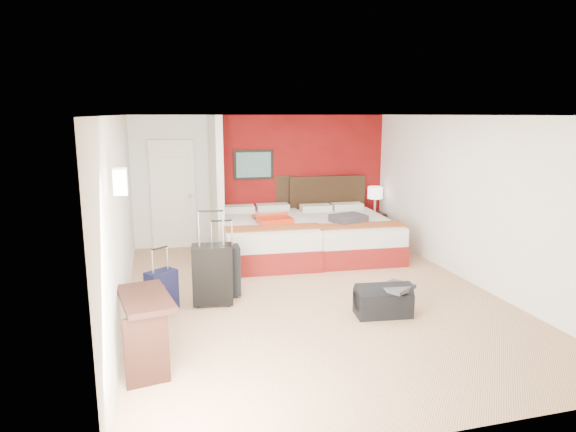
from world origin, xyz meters
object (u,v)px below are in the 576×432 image
object	(u,v)px
bed_left	(266,238)
suitcase_charcoal	(223,273)
suitcase_black	(213,276)
bed_right	(347,236)
desk	(147,331)
nightstand	(374,226)
duffel_bag	(383,302)
red_suitcase_open	(272,218)
table_lamp	(375,200)
suitcase_navy	(162,293)

from	to	relation	value
bed_left	suitcase_charcoal	world-z (taller)	suitcase_charcoal
suitcase_black	suitcase_charcoal	xyz separation A→B (m)	(0.17, 0.27, -0.05)
bed_left	bed_right	distance (m)	1.51
bed_right	suitcase_charcoal	size ratio (longest dim) A/B	3.09
bed_left	desk	world-z (taller)	desk
nightstand	desk	distance (m)	6.25
nightstand	duffel_bag	distance (m)	4.10
bed_left	desk	distance (m)	4.13
bed_left	nightstand	bearing A→B (deg)	21.33
bed_left	red_suitcase_open	world-z (taller)	red_suitcase_open
bed_right	duffel_bag	size ratio (longest dim) A/B	3.09
duffel_bag	nightstand	bearing A→B (deg)	74.45
bed_left	bed_right	xyz separation A→B (m)	(1.51, -0.12, -0.01)
desk	red_suitcase_open	bearing A→B (deg)	48.68
bed_left	duffel_bag	xyz separation A→B (m)	(0.86, -3.01, -0.16)
red_suitcase_open	nightstand	xyz separation A→B (m)	(2.35, 0.87, -0.45)
table_lamp	duffel_bag	bearing A→B (deg)	-112.85
bed_left	table_lamp	distance (m)	2.61
bed_left	bed_right	bearing A→B (deg)	-0.60
suitcase_navy	suitcase_charcoal	bearing A→B (deg)	-11.70
nightstand	desk	bearing A→B (deg)	-133.56
bed_right	nightstand	bearing A→B (deg)	46.95
red_suitcase_open	table_lamp	world-z (taller)	table_lamp
nightstand	table_lamp	distance (m)	0.53
suitcase_charcoal	bed_right	bearing A→B (deg)	35.57
nightstand	suitcase_black	xyz separation A→B (m)	(-3.63, -2.84, 0.13)
red_suitcase_open	table_lamp	size ratio (longest dim) A/B	1.47
suitcase_charcoal	duffel_bag	bearing A→B (deg)	-31.04
bed_left	suitcase_navy	distance (m)	2.85
suitcase_charcoal	suitcase_navy	world-z (taller)	suitcase_charcoal
bed_right	suitcase_charcoal	world-z (taller)	suitcase_charcoal
bed_left	suitcase_charcoal	xyz separation A→B (m)	(-1.01, -1.81, 0.01)
bed_left	suitcase_black	bearing A→B (deg)	-115.70
suitcase_black	duffel_bag	bearing A→B (deg)	-18.21
bed_left	suitcase_black	world-z (taller)	suitcase_black
desk	suitcase_black	bearing A→B (deg)	51.29
bed_right	suitcase_navy	distance (m)	3.93
nightstand	table_lamp	bearing A→B (deg)	0.00
suitcase_navy	duffel_bag	distance (m)	2.84
bed_right	red_suitcase_open	size ratio (longest dim) A/B	2.70
red_suitcase_open	duffel_bag	size ratio (longest dim) A/B	1.15
desk	nightstand	bearing A→B (deg)	34.15
bed_left	red_suitcase_open	distance (m)	0.41
red_suitcase_open	suitcase_navy	xyz separation A→B (m)	(-1.95, -2.07, -0.46)
bed_right	nightstand	world-z (taller)	bed_right
suitcase_black	suitcase_navy	world-z (taller)	suitcase_black
bed_left	red_suitcase_open	xyz separation A→B (m)	(0.10, -0.10, 0.38)
bed_left	table_lamp	size ratio (longest dim) A/B	4.13
red_suitcase_open	nightstand	world-z (taller)	red_suitcase_open
suitcase_navy	desk	xyz separation A→B (m)	(-0.17, -1.44, 0.12)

